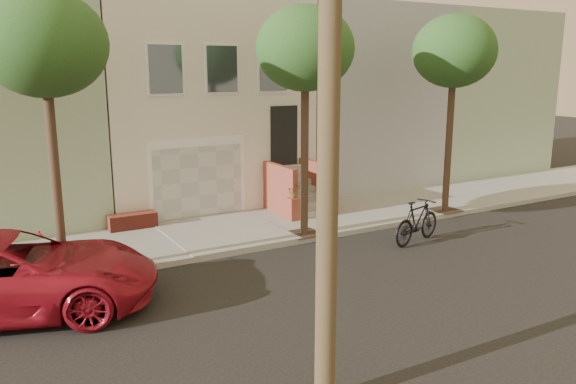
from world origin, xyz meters
TOP-DOWN VIEW (x-y plane):
  - ground at (0.00, 0.00)m, footprint 90.00×90.00m
  - sidewalk at (0.00, 5.35)m, footprint 40.00×3.70m
  - house_row at (0.00, 11.19)m, footprint 33.10×11.70m
  - tree_left at (-5.50, 3.90)m, footprint 2.70×2.57m
  - tree_mid at (1.00, 3.90)m, footprint 2.70×2.57m
  - tree_right at (6.50, 3.90)m, footprint 2.70×2.57m
  - pickup_truck at (-6.75, 2.53)m, footprint 6.38×4.31m
  - motorcycle at (3.53, 2.00)m, footprint 2.12×1.09m

SIDE VIEW (x-z plane):
  - ground at x=0.00m, z-range 0.00..0.00m
  - sidewalk at x=0.00m, z-range 0.00..0.15m
  - motorcycle at x=3.53m, z-range 0.00..1.23m
  - pickup_truck at x=-6.75m, z-range 0.00..1.62m
  - house_row at x=0.00m, z-range 0.14..7.14m
  - tree_left at x=-5.50m, z-range 2.11..8.41m
  - tree_mid at x=1.00m, z-range 2.11..8.41m
  - tree_right at x=6.50m, z-range 2.11..8.41m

